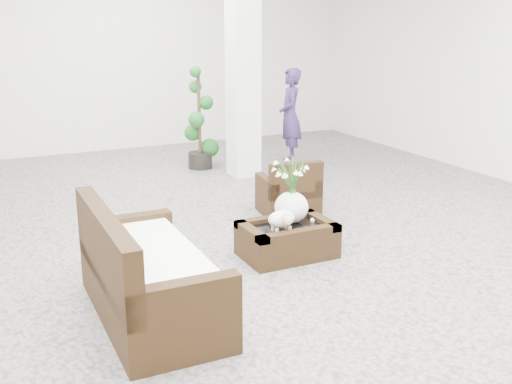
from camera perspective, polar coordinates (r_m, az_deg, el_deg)
name	(u,v)px	position (r m, az deg, el deg)	size (l,w,h in m)	color
ground	(252,247)	(6.48, -0.39, -5.06)	(11.00, 11.00, 0.00)	gray
column	(243,57)	(9.12, -1.21, 12.32)	(0.40, 0.40, 3.50)	white
coffee_table	(287,241)	(6.20, 2.87, -4.53)	(0.90, 0.60, 0.31)	#33210F
sheep_figurine	(281,221)	(5.98, 2.35, -2.66)	(0.28, 0.23, 0.21)	white
planter_narcissus	(292,184)	(6.16, 3.31, 0.76)	(0.44, 0.44, 0.80)	white
tealight	(312,220)	(6.30, 5.20, -2.58)	(0.04, 0.04, 0.03)	white
armchair	(288,186)	(7.47, 2.97, 0.55)	(0.65, 0.62, 0.69)	#33210F
loveseat	(151,263)	(4.96, -9.61, -6.46)	(1.70, 0.81, 0.90)	#33210F
topiary	(199,119)	(9.69, -5.24, 6.71)	(0.42, 0.42, 1.56)	#184C1A
shopper	(290,116)	(10.06, 3.16, 6.98)	(0.56, 0.37, 1.53)	#362859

